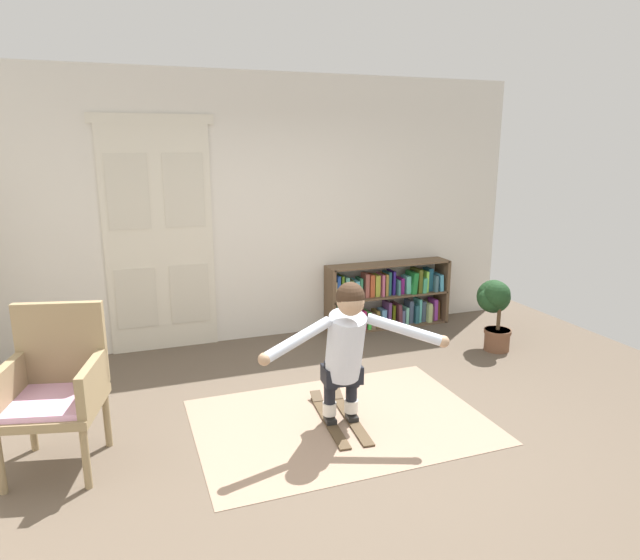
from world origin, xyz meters
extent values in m
plane|color=brown|center=(0.00, 0.00, 0.00)|extent=(7.20, 7.20, 0.00)
cube|color=silver|center=(0.00, 2.60, 1.45)|extent=(6.00, 0.10, 2.90)
cube|color=beige|center=(-1.44, 2.54, 1.18)|extent=(0.55, 0.04, 2.35)
cube|color=beige|center=(-1.44, 2.52, 1.69)|extent=(0.41, 0.01, 0.76)
cube|color=beige|center=(-1.44, 2.52, 0.59)|extent=(0.41, 0.01, 0.64)
cube|color=beige|center=(-0.89, 2.54, 1.18)|extent=(0.55, 0.04, 2.35)
cube|color=beige|center=(-0.89, 2.52, 1.69)|extent=(0.41, 0.01, 0.76)
cube|color=beige|center=(-0.89, 2.52, 0.59)|extent=(0.41, 0.01, 0.64)
cube|color=beige|center=(-1.17, 2.54, 2.40)|extent=(1.22, 0.04, 0.10)
cube|color=gray|center=(-0.02, 0.35, 0.00)|extent=(2.27, 1.59, 0.01)
cube|color=brown|center=(0.67, 2.39, 0.39)|extent=(0.04, 0.30, 0.78)
cube|color=brown|center=(2.17, 2.39, 0.39)|extent=(0.04, 0.30, 0.78)
cube|color=brown|center=(1.42, 2.39, 0.01)|extent=(1.50, 0.30, 0.02)
cube|color=brown|center=(1.42, 2.39, 0.39)|extent=(1.50, 0.30, 0.02)
cube|color=brown|center=(1.42, 2.39, 0.77)|extent=(1.50, 0.30, 0.02)
cube|color=#3C2659|center=(0.71, 2.39, 0.14)|extent=(0.05, 0.15, 0.23)
cube|color=#23BB5E|center=(0.77, 2.38, 0.17)|extent=(0.04, 0.17, 0.30)
cube|color=olive|center=(0.83, 2.38, 0.16)|extent=(0.05, 0.18, 0.27)
cube|color=#85A347|center=(0.88, 2.40, 0.13)|extent=(0.03, 0.20, 0.22)
cube|color=#3835BD|center=(0.94, 2.39, 0.14)|extent=(0.05, 0.23, 0.24)
cube|color=#1B6122|center=(1.00, 2.39, 0.13)|extent=(0.05, 0.17, 0.22)
cube|color=#AD2459|center=(1.07, 2.38, 0.13)|extent=(0.05, 0.19, 0.23)
cube|color=#3FD340|center=(1.14, 2.38, 0.12)|extent=(0.04, 0.20, 0.20)
cube|color=#896957|center=(1.19, 2.37, 0.11)|extent=(0.05, 0.19, 0.18)
cube|color=olive|center=(1.26, 2.38, 0.12)|extent=(0.05, 0.16, 0.20)
cube|color=#639FD4|center=(1.34, 2.38, 0.12)|extent=(0.06, 0.14, 0.21)
cube|color=#603873|center=(1.41, 2.39, 0.17)|extent=(0.04, 0.19, 0.30)
cube|color=#546211|center=(1.47, 2.40, 0.14)|extent=(0.04, 0.18, 0.25)
cube|color=brown|center=(1.54, 2.38, 0.15)|extent=(0.06, 0.23, 0.26)
cube|color=slate|center=(1.59, 2.37, 0.11)|extent=(0.04, 0.20, 0.18)
cube|color=#7ED5B7|center=(1.65, 2.38, 0.12)|extent=(0.04, 0.18, 0.21)
cube|color=#3F526D|center=(1.71, 2.39, 0.16)|extent=(0.05, 0.16, 0.28)
cube|color=#275D6B|center=(1.78, 2.39, 0.13)|extent=(0.05, 0.21, 0.22)
cube|color=#5FCFC7|center=(1.83, 2.39, 0.17)|extent=(0.03, 0.17, 0.29)
cube|color=#43536E|center=(1.89, 2.40, 0.15)|extent=(0.05, 0.17, 0.25)
cube|color=#AEC17A|center=(1.95, 2.38, 0.14)|extent=(0.05, 0.24, 0.23)
cube|color=#633F4E|center=(2.01, 2.39, 0.11)|extent=(0.04, 0.15, 0.18)
cube|color=purple|center=(2.06, 2.40, 0.15)|extent=(0.05, 0.17, 0.26)
cube|color=brown|center=(2.10, 2.40, 0.14)|extent=(0.05, 0.15, 0.24)
cube|color=tan|center=(0.71, 2.38, 0.51)|extent=(0.03, 0.20, 0.23)
cube|color=#214392|center=(0.75, 2.38, 0.55)|extent=(0.04, 0.18, 0.29)
cube|color=#3F6618|center=(0.80, 2.38, 0.54)|extent=(0.03, 0.18, 0.29)
cube|color=teal|center=(0.86, 2.39, 0.53)|extent=(0.05, 0.18, 0.26)
cube|color=#40542D|center=(0.92, 2.41, 0.51)|extent=(0.06, 0.19, 0.22)
cube|color=#50ADC2|center=(0.99, 2.41, 0.51)|extent=(0.06, 0.21, 0.21)
cube|color=#2E7953|center=(1.04, 2.40, 0.52)|extent=(0.03, 0.15, 0.23)
cube|color=#924C43|center=(1.11, 2.39, 0.54)|extent=(0.05, 0.16, 0.28)
cube|color=#B14D2A|center=(1.18, 2.39, 0.53)|extent=(0.05, 0.15, 0.27)
cube|color=#9DA736|center=(1.25, 2.39, 0.53)|extent=(0.06, 0.16, 0.26)
cube|color=#B8577C|center=(1.31, 2.39, 0.53)|extent=(0.03, 0.21, 0.26)
cube|color=olive|center=(1.36, 2.40, 0.53)|extent=(0.03, 0.21, 0.26)
cube|color=#1F5158|center=(1.41, 2.40, 0.54)|extent=(0.03, 0.19, 0.28)
cube|color=navy|center=(1.47, 2.41, 0.54)|extent=(0.03, 0.19, 0.29)
cube|color=#3C7779|center=(1.52, 2.38, 0.49)|extent=(0.03, 0.21, 0.18)
cube|color=#741C6F|center=(1.58, 2.40, 0.50)|extent=(0.04, 0.17, 0.19)
cube|color=#65CBBA|center=(1.66, 2.38, 0.51)|extent=(0.06, 0.16, 0.22)
cube|color=#1D7632|center=(1.72, 2.37, 0.53)|extent=(0.08, 0.23, 0.26)
cube|color=#4B551B|center=(1.80, 2.39, 0.55)|extent=(0.05, 0.23, 0.29)
cube|color=#3D9F74|center=(1.85, 2.37, 0.49)|extent=(0.06, 0.23, 0.19)
cube|color=#8AD649|center=(1.90, 2.38, 0.53)|extent=(0.03, 0.18, 0.26)
cube|color=#1C526D|center=(1.96, 2.40, 0.54)|extent=(0.06, 0.16, 0.28)
cube|color=#3D616E|center=(2.02, 2.38, 0.50)|extent=(0.04, 0.23, 0.20)
cube|color=#479CC0|center=(2.09, 2.39, 0.51)|extent=(0.06, 0.24, 0.21)
cylinder|color=#917B57|center=(-2.38, 0.22, 0.21)|extent=(0.06, 0.06, 0.42)
cylinder|color=#917B57|center=(-1.87, 0.09, 0.21)|extent=(0.06, 0.06, 0.42)
cylinder|color=#917B57|center=(-2.26, 0.72, 0.21)|extent=(0.06, 0.06, 0.42)
cylinder|color=#917B57|center=(-1.75, 0.60, 0.21)|extent=(0.06, 0.06, 0.42)
cube|color=#917B57|center=(-2.07, 0.41, 0.45)|extent=(0.72, 0.72, 0.06)
cube|color=#DAA3C7|center=(-2.07, 0.41, 0.50)|extent=(0.65, 0.65, 0.04)
cube|color=#917B57|center=(-2.00, 0.67, 0.80)|extent=(0.60, 0.20, 0.60)
cube|color=#917B57|center=(-2.33, 0.47, 0.62)|extent=(0.19, 0.56, 0.28)
cube|color=#917B57|center=(-1.80, 0.34, 0.62)|extent=(0.19, 0.56, 0.28)
cylinder|color=brown|center=(2.16, 1.25, 0.12)|extent=(0.26, 0.26, 0.23)
cylinder|color=brown|center=(2.16, 1.25, 0.21)|extent=(0.28, 0.28, 0.04)
cylinder|color=#4C3823|center=(2.16, 1.25, 0.41)|extent=(0.04, 0.04, 0.36)
sphere|color=#19391C|center=(2.07, 1.31, 0.55)|extent=(0.24, 0.24, 0.24)
sphere|color=#19391C|center=(2.11, 1.25, 0.63)|extent=(0.27, 0.27, 0.27)
sphere|color=#19391C|center=(2.17, 1.38, 0.57)|extent=(0.36, 0.36, 0.36)
cube|color=#4B3925|center=(-0.11, 0.36, 0.01)|extent=(0.16, 0.87, 0.01)
cube|color=#4B3925|center=(-0.07, 0.76, 0.05)|extent=(0.10, 0.12, 0.06)
cube|color=black|center=(-0.11, 0.34, 0.04)|extent=(0.09, 0.13, 0.04)
cube|color=#4B3925|center=(0.07, 0.35, 0.01)|extent=(0.16, 0.87, 0.01)
cube|color=#4B3925|center=(0.11, 0.75, 0.05)|extent=(0.10, 0.12, 0.06)
cube|color=black|center=(0.07, 0.33, 0.04)|extent=(0.09, 0.13, 0.04)
cylinder|color=white|center=(-0.11, 0.36, 0.13)|extent=(0.12, 0.12, 0.10)
cylinder|color=black|center=(-0.11, 0.36, 0.33)|extent=(0.10, 0.10, 0.30)
cylinder|color=black|center=(-0.11, 0.33, 0.42)|extent=(0.12, 0.12, 0.22)
cylinder|color=white|center=(0.07, 0.35, 0.13)|extent=(0.12, 0.12, 0.10)
cylinder|color=black|center=(0.07, 0.35, 0.33)|extent=(0.10, 0.10, 0.30)
cylinder|color=black|center=(0.07, 0.31, 0.42)|extent=(0.12, 0.12, 0.22)
cube|color=black|center=(-0.02, 0.32, 0.42)|extent=(0.31, 0.21, 0.14)
cylinder|color=silver|center=(-0.03, 0.26, 0.67)|extent=(0.31, 0.43, 0.57)
sphere|color=tan|center=(-0.04, 0.13, 1.06)|extent=(0.22, 0.22, 0.20)
sphere|color=#382619|center=(-0.04, 0.14, 1.10)|extent=(0.23, 0.23, 0.21)
cylinder|color=silver|center=(-0.45, 0.11, 0.83)|extent=(0.57, 0.27, 0.23)
sphere|color=tan|center=(-0.71, 0.02, 0.75)|extent=(0.10, 0.10, 0.09)
cylinder|color=silver|center=(0.36, 0.04, 0.83)|extent=(0.55, 0.35, 0.23)
sphere|color=tan|center=(0.61, -0.09, 0.75)|extent=(0.10, 0.10, 0.09)
camera|label=1|loc=(-1.56, -3.39, 2.16)|focal=31.25mm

